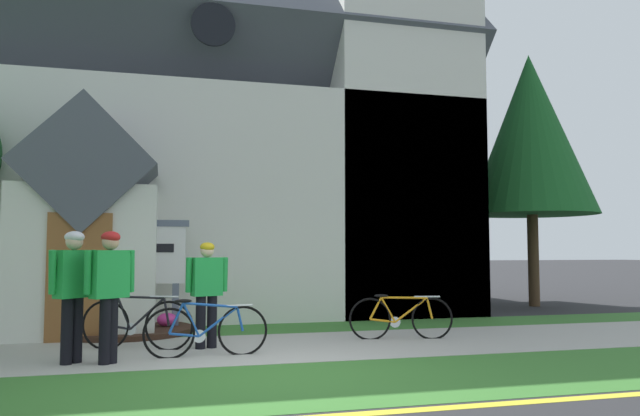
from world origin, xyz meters
TOP-DOWN VIEW (x-y plane):
  - ground at (0.00, 4.00)m, footprint 140.00×140.00m
  - sidewalk_slab at (-0.49, 1.91)m, footprint 32.00×2.78m
  - grass_verge at (-0.49, -0.68)m, footprint 32.00×2.39m
  - church_lawn at (-0.49, 4.07)m, footprint 24.00×1.54m
  - church_building at (0.02, 9.13)m, footprint 12.89×11.20m
  - church_sign at (-2.03, 4.33)m, footprint 2.21×0.28m
  - flower_bed at (-2.02, 4.11)m, footprint 2.40×2.40m
  - bicycle_green at (-0.80, 1.34)m, footprint 1.73×0.10m
  - bicycle_red at (2.47, 2.19)m, footprint 1.74×0.35m
  - bicycle_white at (-1.76, 2.22)m, footprint 1.64×0.64m
  - cyclist_in_blue_jersey at (-2.07, 1.08)m, footprint 0.61×0.46m
  - cyclist_in_green_jersey at (-0.75, 2.03)m, footprint 0.64×0.32m
  - cyclist_in_white_jersey at (-2.54, 1.22)m, footprint 0.55×0.55m
  - roadside_conifer at (8.23, 6.92)m, footprint 3.43×3.43m

SIDE VIEW (x-z plane):
  - ground at x=0.00m, z-range 0.00..0.00m
  - grass_verge at x=-0.49m, z-range 0.00..0.01m
  - church_lawn at x=-0.49m, z-range 0.00..0.01m
  - sidewalk_slab at x=-0.49m, z-range 0.00..0.01m
  - flower_bed at x=-2.02m, z-range -0.08..0.26m
  - bicycle_red at x=2.47m, z-range -0.02..0.75m
  - bicycle_green at x=-0.80m, z-range -0.04..0.78m
  - bicycle_white at x=-1.76m, z-range -0.04..0.82m
  - cyclist_in_green_jersey at x=-0.75m, z-range 0.13..1.73m
  - cyclist_in_blue_jersey at x=-2.07m, z-range 0.16..1.90m
  - cyclist_in_white_jersey at x=-2.54m, z-range 0.16..1.90m
  - church_sign at x=-2.03m, z-range 0.35..2.40m
  - roadside_conifer at x=8.23m, z-range 1.21..8.05m
  - church_building at x=0.02m, z-range -1.99..11.57m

